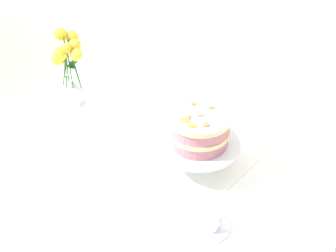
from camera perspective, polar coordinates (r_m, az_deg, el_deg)
name	(u,v)px	position (r m, az deg, el deg)	size (l,w,h in m)	color
dining_table	(147,168)	(1.54, -3.07, -5.98)	(1.40, 1.00, 0.74)	white
linen_napkin	(196,163)	(1.42, 4.09, -5.28)	(0.32, 0.32, 0.00)	white
cake_stand	(197,145)	(1.37, 4.24, -2.75)	(0.29, 0.29, 0.10)	silver
layer_cake	(198,128)	(1.32, 4.38, -0.28)	(0.21, 0.21, 0.12)	#CC7A84
flower_vase	(70,68)	(1.68, -13.90, 8.13)	(0.13, 0.12, 0.33)	silver
teacup	(208,220)	(1.21, 5.82, -13.34)	(0.14, 0.14, 0.06)	white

